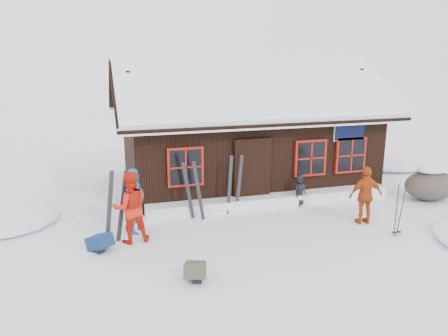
{
  "coord_description": "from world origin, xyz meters",
  "views": [
    {
      "loc": [
        -3.38,
        -9.34,
        4.45
      ],
      "look_at": [
        -0.04,
        2.19,
        1.3
      ],
      "focal_mm": 35.0,
      "sensor_mm": 36.0,
      "label": 1
    }
  ],
  "objects_px": {
    "skier_orange_left": "(130,207)",
    "backpack_olive": "(195,273)",
    "skier_orange_right": "(366,195)",
    "skier_crouched": "(300,190)",
    "backpack_blue": "(100,245)",
    "boulder": "(431,184)",
    "skier_teal": "(136,201)",
    "ski_pair_left": "(116,208)",
    "ski_poles": "(399,211)"
  },
  "relations": [
    {
      "from": "backpack_blue",
      "to": "backpack_olive",
      "type": "height_order",
      "value": "backpack_blue"
    },
    {
      "from": "ski_pair_left",
      "to": "backpack_blue",
      "type": "height_order",
      "value": "ski_pair_left"
    },
    {
      "from": "backpack_olive",
      "to": "ski_pair_left",
      "type": "bearing_deg",
      "value": 139.56
    },
    {
      "from": "skier_crouched",
      "to": "backpack_olive",
      "type": "height_order",
      "value": "skier_crouched"
    },
    {
      "from": "backpack_olive",
      "to": "boulder",
      "type": "bearing_deg",
      "value": 37.76
    },
    {
      "from": "skier_teal",
      "to": "skier_crouched",
      "type": "bearing_deg",
      "value": -55.05
    },
    {
      "from": "skier_orange_left",
      "to": "skier_crouched",
      "type": "relative_size",
      "value": 1.85
    },
    {
      "from": "ski_pair_left",
      "to": "skier_orange_left",
      "type": "bearing_deg",
      "value": -20.12
    },
    {
      "from": "skier_orange_left",
      "to": "backpack_blue",
      "type": "bearing_deg",
      "value": 18.3
    },
    {
      "from": "skier_crouched",
      "to": "skier_orange_right",
      "type": "bearing_deg",
      "value": -88.95
    },
    {
      "from": "backpack_olive",
      "to": "skier_orange_right",
      "type": "bearing_deg",
      "value": 37.16
    },
    {
      "from": "boulder",
      "to": "skier_crouched",
      "type": "bearing_deg",
      "value": 171.01
    },
    {
      "from": "skier_teal",
      "to": "skier_orange_left",
      "type": "distance_m",
      "value": 0.6
    },
    {
      "from": "skier_orange_left",
      "to": "skier_orange_right",
      "type": "height_order",
      "value": "skier_orange_left"
    },
    {
      "from": "skier_orange_left",
      "to": "backpack_olive",
      "type": "height_order",
      "value": "skier_orange_left"
    },
    {
      "from": "skier_teal",
      "to": "backpack_blue",
      "type": "bearing_deg",
      "value": 159.99
    },
    {
      "from": "skier_teal",
      "to": "backpack_olive",
      "type": "distance_m",
      "value": 3.06
    },
    {
      "from": "skier_orange_left",
      "to": "backpack_olive",
      "type": "distance_m",
      "value": 2.62
    },
    {
      "from": "skier_orange_left",
      "to": "skier_crouched",
      "type": "bearing_deg",
      "value": -170.85
    },
    {
      "from": "skier_crouched",
      "to": "ski_poles",
      "type": "distance_m",
      "value": 3.09
    },
    {
      "from": "skier_teal",
      "to": "skier_orange_right",
      "type": "distance_m",
      "value": 6.04
    },
    {
      "from": "skier_orange_right",
      "to": "ski_pair_left",
      "type": "bearing_deg",
      "value": -0.16
    },
    {
      "from": "ski_pair_left",
      "to": "ski_poles",
      "type": "height_order",
      "value": "ski_pair_left"
    },
    {
      "from": "skier_teal",
      "to": "skier_orange_left",
      "type": "xyz_separation_m",
      "value": [
        -0.19,
        -0.56,
        0.04
      ]
    },
    {
      "from": "ski_pair_left",
      "to": "backpack_blue",
      "type": "relative_size",
      "value": 3.36
    },
    {
      "from": "skier_orange_left",
      "to": "boulder",
      "type": "bearing_deg",
      "value": 178.88
    },
    {
      "from": "skier_crouched",
      "to": "backpack_olive",
      "type": "bearing_deg",
      "value": -166.59
    },
    {
      "from": "skier_orange_left",
      "to": "ski_pair_left",
      "type": "height_order",
      "value": "ski_pair_left"
    },
    {
      "from": "skier_teal",
      "to": "skier_orange_right",
      "type": "height_order",
      "value": "skier_teal"
    },
    {
      "from": "skier_orange_right",
      "to": "boulder",
      "type": "xyz_separation_m",
      "value": [
        3.14,
        1.17,
        -0.3
      ]
    },
    {
      "from": "skier_orange_right",
      "to": "ski_pair_left",
      "type": "height_order",
      "value": "ski_pair_left"
    },
    {
      "from": "boulder",
      "to": "backpack_olive",
      "type": "relative_size",
      "value": 3.05
    },
    {
      "from": "skier_orange_left",
      "to": "skier_crouched",
      "type": "xyz_separation_m",
      "value": [
        5.1,
        1.28,
        -0.4
      ]
    },
    {
      "from": "skier_orange_left",
      "to": "ski_poles",
      "type": "distance_m",
      "value": 6.64
    },
    {
      "from": "skier_orange_right",
      "to": "ski_pair_left",
      "type": "distance_m",
      "value": 6.49
    },
    {
      "from": "skier_orange_right",
      "to": "skier_crouched",
      "type": "xyz_separation_m",
      "value": [
        -1.02,
        1.83,
        -0.31
      ]
    },
    {
      "from": "skier_teal",
      "to": "backpack_olive",
      "type": "height_order",
      "value": "skier_teal"
    },
    {
      "from": "skier_teal",
      "to": "ski_poles",
      "type": "height_order",
      "value": "skier_teal"
    },
    {
      "from": "ski_poles",
      "to": "ski_pair_left",
      "type": "bearing_deg",
      "value": 167.3
    },
    {
      "from": "skier_orange_right",
      "to": "skier_crouched",
      "type": "distance_m",
      "value": 2.12
    },
    {
      "from": "boulder",
      "to": "ski_poles",
      "type": "distance_m",
      "value": 3.51
    },
    {
      "from": "backpack_blue",
      "to": "skier_teal",
      "type": "bearing_deg",
      "value": 5.06
    },
    {
      "from": "skier_crouched",
      "to": "backpack_blue",
      "type": "distance_m",
      "value": 6.08
    },
    {
      "from": "skier_crouched",
      "to": "backpack_blue",
      "type": "xyz_separation_m",
      "value": [
        -5.86,
        -1.61,
        -0.33
      ]
    },
    {
      "from": "ski_poles",
      "to": "backpack_olive",
      "type": "height_order",
      "value": "ski_poles"
    },
    {
      "from": "backpack_blue",
      "to": "skier_orange_left",
      "type": "bearing_deg",
      "value": -15.03
    },
    {
      "from": "skier_orange_left",
      "to": "ski_pair_left",
      "type": "xyz_separation_m",
      "value": [
        -0.34,
        0.05,
        -0.0
      ]
    },
    {
      "from": "ski_poles",
      "to": "backpack_olive",
      "type": "xyz_separation_m",
      "value": [
        -5.39,
        -0.79,
        -0.51
      ]
    },
    {
      "from": "boulder",
      "to": "backpack_olive",
      "type": "xyz_separation_m",
      "value": [
        -8.19,
        -2.9,
        -0.35
      ]
    },
    {
      "from": "skier_orange_left",
      "to": "skier_crouched",
      "type": "height_order",
      "value": "skier_orange_left"
    }
  ]
}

